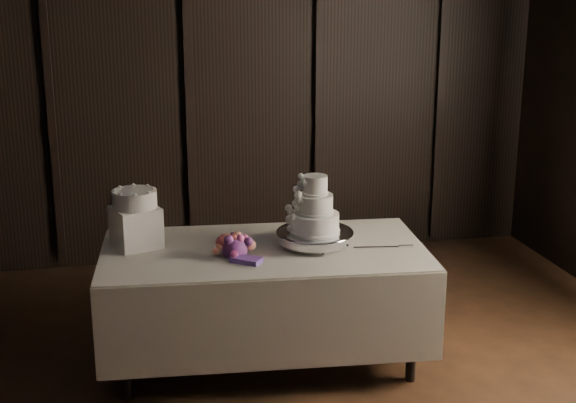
{
  "coord_description": "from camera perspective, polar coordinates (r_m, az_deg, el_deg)",
  "views": [
    {
      "loc": [
        -0.56,
        -3.12,
        2.38
      ],
      "look_at": [
        0.41,
        1.47,
        1.05
      ],
      "focal_mm": 50.0,
      "sensor_mm": 36.0,
      "label": 1
    }
  ],
  "objects": [
    {
      "name": "bouquet",
      "position": [
        4.79,
        -3.82,
        -3.2
      ],
      "size": [
        0.46,
        0.48,
        0.18
      ],
      "primitive_type": null,
      "rotation": [
        0.0,
        0.0,
        -0.62
      ],
      "color": "#BA4545",
      "rests_on": "display_table"
    },
    {
      "name": "wedding_cake",
      "position": [
        4.9,
        1.68,
        -0.66
      ],
      "size": [
        0.33,
        0.3,
        0.36
      ],
      "rotation": [
        0.0,
        0.0,
        0.11
      ],
      "color": "white",
      "rests_on": "cake_stand"
    },
    {
      "name": "small_cake",
      "position": [
        4.98,
        -10.86,
        0.19
      ],
      "size": [
        0.31,
        0.31,
        0.11
      ],
      "primitive_type": "cylinder",
      "rotation": [
        0.0,
        0.0,
        0.17
      ],
      "color": "white",
      "rests_on": "box_pedestal"
    },
    {
      "name": "cake_stand",
      "position": [
        4.97,
        1.91,
        -2.66
      ],
      "size": [
        0.58,
        0.58,
        0.09
      ],
      "primitive_type": "cylinder",
      "rotation": [
        0.0,
        0.0,
        0.22
      ],
      "color": "silver",
      "rests_on": "display_table"
    },
    {
      "name": "room",
      "position": [
        3.29,
        -1.65,
        0.31
      ],
      "size": [
        6.08,
        7.08,
        3.08
      ],
      "color": "black",
      "rests_on": "ground"
    },
    {
      "name": "box_pedestal",
      "position": [
        5.03,
        -10.75,
        -1.78
      ],
      "size": [
        0.33,
        0.33,
        0.25
      ],
      "primitive_type": "cube",
      "rotation": [
        0.0,
        0.0,
        0.36
      ],
      "color": "white",
      "rests_on": "display_table"
    },
    {
      "name": "cake_knife",
      "position": [
        4.97,
        6.28,
        -3.26
      ],
      "size": [
        0.37,
        0.08,
        0.01
      ],
      "primitive_type": "cube",
      "rotation": [
        0.0,
        0.0,
        -0.16
      ],
      "color": "silver",
      "rests_on": "display_table"
    },
    {
      "name": "display_table",
      "position": [
        5.06,
        -1.67,
        -7.01
      ],
      "size": [
        2.07,
        1.2,
        0.76
      ],
      "rotation": [
        0.0,
        0.0,
        -0.08
      ],
      "color": "beige",
      "rests_on": "ground"
    }
  ]
}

